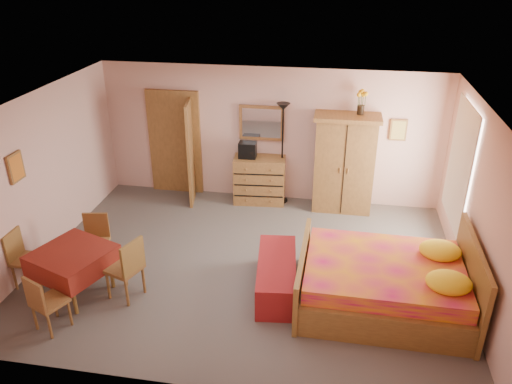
% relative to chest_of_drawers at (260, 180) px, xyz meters
% --- Properties ---
extents(floor, '(6.50, 6.50, 0.00)m').
position_rel_chest_of_drawers_xyz_m(floor, '(0.16, -2.24, -0.46)').
color(floor, '#655F59').
rests_on(floor, ground).
extents(ceiling, '(6.50, 6.50, 0.00)m').
position_rel_chest_of_drawers_xyz_m(ceiling, '(0.16, -2.24, 2.14)').
color(ceiling, brown).
rests_on(ceiling, wall_back).
extents(wall_back, '(6.50, 0.10, 2.60)m').
position_rel_chest_of_drawers_xyz_m(wall_back, '(0.16, 0.26, 0.84)').
color(wall_back, beige).
rests_on(wall_back, floor).
extents(wall_front, '(6.50, 0.10, 2.60)m').
position_rel_chest_of_drawers_xyz_m(wall_front, '(0.16, -4.74, 0.84)').
color(wall_front, beige).
rests_on(wall_front, floor).
extents(wall_left, '(0.10, 5.00, 2.60)m').
position_rel_chest_of_drawers_xyz_m(wall_left, '(-3.09, -2.24, 0.84)').
color(wall_left, beige).
rests_on(wall_left, floor).
extents(wall_right, '(0.10, 5.00, 2.60)m').
position_rel_chest_of_drawers_xyz_m(wall_right, '(3.41, -2.24, 0.84)').
color(wall_right, beige).
rests_on(wall_right, floor).
extents(doorway, '(1.06, 0.12, 2.15)m').
position_rel_chest_of_drawers_xyz_m(doorway, '(-1.74, 0.23, 0.56)').
color(doorway, '#9E6B35').
rests_on(doorway, floor).
extents(window, '(0.08, 1.40, 1.95)m').
position_rel_chest_of_drawers_xyz_m(window, '(3.37, -1.04, 0.99)').
color(window, white).
rests_on(window, wall_right).
extents(picture_left, '(0.04, 0.32, 0.42)m').
position_rel_chest_of_drawers_xyz_m(picture_left, '(-3.06, -2.84, 1.24)').
color(picture_left, orange).
rests_on(picture_left, wall_left).
extents(picture_back, '(0.30, 0.04, 0.40)m').
position_rel_chest_of_drawers_xyz_m(picture_back, '(2.51, 0.23, 1.09)').
color(picture_back, '#D8BF59').
rests_on(picture_back, wall_back).
extents(chest_of_drawers, '(1.02, 0.57, 0.92)m').
position_rel_chest_of_drawers_xyz_m(chest_of_drawers, '(0.00, 0.00, 0.00)').
color(chest_of_drawers, olive).
rests_on(chest_of_drawers, floor).
extents(wall_mirror, '(0.85, 0.05, 0.67)m').
position_rel_chest_of_drawers_xyz_m(wall_mirror, '(0.00, 0.21, 1.09)').
color(wall_mirror, white).
rests_on(wall_mirror, wall_back).
extents(stereo, '(0.33, 0.25, 0.30)m').
position_rel_chest_of_drawers_xyz_m(stereo, '(-0.23, -0.02, 0.61)').
color(stereo, black).
rests_on(stereo, chest_of_drawers).
extents(floor_lamp, '(0.32, 0.32, 1.99)m').
position_rel_chest_of_drawers_xyz_m(floor_lamp, '(0.42, 0.08, 0.53)').
color(floor_lamp, black).
rests_on(floor_lamp, floor).
extents(wardrobe, '(1.19, 0.62, 1.86)m').
position_rel_chest_of_drawers_xyz_m(wardrobe, '(1.59, -0.03, 0.47)').
color(wardrobe, olive).
rests_on(wardrobe, floor).
extents(sunflower_vase, '(0.18, 0.18, 0.45)m').
position_rel_chest_of_drawers_xyz_m(sunflower_vase, '(1.80, 0.05, 1.62)').
color(sunflower_vase, yellow).
rests_on(sunflower_vase, wardrobe).
extents(bed, '(2.36, 1.87, 1.08)m').
position_rel_chest_of_drawers_xyz_m(bed, '(2.19, -2.85, 0.08)').
color(bed, '#C81355').
rests_on(bed, floor).
extents(bench, '(0.70, 1.51, 0.49)m').
position_rel_chest_of_drawers_xyz_m(bench, '(0.71, -2.78, -0.22)').
color(bench, maroon).
rests_on(bench, floor).
extents(dining_table, '(1.23, 1.23, 0.70)m').
position_rel_chest_of_drawers_xyz_m(dining_table, '(-2.12, -3.33, -0.11)').
color(dining_table, maroon).
rests_on(dining_table, floor).
extents(chair_south, '(0.50, 0.50, 0.83)m').
position_rel_chest_of_drawers_xyz_m(chair_south, '(-2.07, -4.08, -0.05)').
color(chair_south, olive).
rests_on(chair_south, floor).
extents(chair_north, '(0.45, 0.45, 0.85)m').
position_rel_chest_of_drawers_xyz_m(chair_north, '(-2.13, -2.66, -0.04)').
color(chair_north, '#AC7B3A').
rests_on(chair_north, floor).
extents(chair_west, '(0.40, 0.40, 0.87)m').
position_rel_chest_of_drawers_xyz_m(chair_west, '(-2.89, -3.25, -0.03)').
color(chair_west, '#A26937').
rests_on(chair_west, floor).
extents(chair_east, '(0.55, 0.55, 0.95)m').
position_rel_chest_of_drawers_xyz_m(chair_east, '(-1.39, -3.28, 0.01)').
color(chair_east, brown).
rests_on(chair_east, floor).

